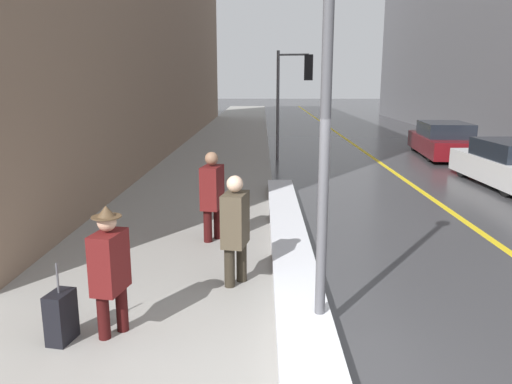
{
  "coord_description": "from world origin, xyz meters",
  "views": [
    {
      "loc": [
        -0.3,
        -4.3,
        2.9
      ],
      "look_at": [
        -0.4,
        4.0,
        1.05
      ],
      "focal_mm": 35.0,
      "sensor_mm": 36.0,
      "label": 1
    }
  ],
  "objects_px": {
    "pedestrian_in_fedora": "(110,266)",
    "pedestrian_in_glasses": "(235,225)",
    "parked_car_maroon": "(443,141)",
    "pedestrian_with_shoulder_bag": "(212,192)",
    "traffic_light_near": "(296,82)",
    "lamp_post": "(326,98)",
    "rolling_suitcase": "(61,317)"
  },
  "relations": [
    {
      "from": "lamp_post",
      "to": "pedestrian_in_fedora",
      "type": "relative_size",
      "value": 2.88
    },
    {
      "from": "traffic_light_near",
      "to": "pedestrian_in_glasses",
      "type": "xyz_separation_m",
      "value": [
        -1.62,
        -11.66,
        -1.98
      ]
    },
    {
      "from": "parked_car_maroon",
      "to": "rolling_suitcase",
      "type": "bearing_deg",
      "value": 152.29
    },
    {
      "from": "lamp_post",
      "to": "traffic_light_near",
      "type": "distance_m",
      "value": 13.02
    },
    {
      "from": "traffic_light_near",
      "to": "pedestrian_with_shoulder_bag",
      "type": "relative_size",
      "value": 2.39
    },
    {
      "from": "pedestrian_in_fedora",
      "to": "pedestrian_in_glasses",
      "type": "distance_m",
      "value": 2.02
    },
    {
      "from": "lamp_post",
      "to": "rolling_suitcase",
      "type": "xyz_separation_m",
      "value": [
        -2.95,
        -0.33,
        -2.42
      ]
    },
    {
      "from": "rolling_suitcase",
      "to": "traffic_light_near",
      "type": "bearing_deg",
      "value": 176.3
    },
    {
      "from": "parked_car_maroon",
      "to": "rolling_suitcase",
      "type": "xyz_separation_m",
      "value": [
        -9.38,
        -14.42,
        -0.32
      ]
    },
    {
      "from": "pedestrian_with_shoulder_bag",
      "to": "traffic_light_near",
      "type": "bearing_deg",
      "value": 178.45
    },
    {
      "from": "lamp_post",
      "to": "traffic_light_near",
      "type": "height_order",
      "value": "lamp_post"
    },
    {
      "from": "traffic_light_near",
      "to": "parked_car_maroon",
      "type": "xyz_separation_m",
      "value": [
        5.87,
        1.09,
        -2.25
      ]
    },
    {
      "from": "pedestrian_in_fedora",
      "to": "parked_car_maroon",
      "type": "relative_size",
      "value": 0.32
    },
    {
      "from": "traffic_light_near",
      "to": "pedestrian_in_fedora",
      "type": "bearing_deg",
      "value": -92.92
    },
    {
      "from": "pedestrian_in_fedora",
      "to": "parked_car_maroon",
      "type": "distance_m",
      "value": 16.78
    },
    {
      "from": "traffic_light_near",
      "to": "pedestrian_in_glasses",
      "type": "distance_m",
      "value": 11.94
    },
    {
      "from": "traffic_light_near",
      "to": "pedestrian_with_shoulder_bag",
      "type": "distance_m",
      "value": 10.04
    },
    {
      "from": "pedestrian_in_fedora",
      "to": "rolling_suitcase",
      "type": "bearing_deg",
      "value": -62.42
    },
    {
      "from": "parked_car_maroon",
      "to": "pedestrian_in_fedora",
      "type": "bearing_deg",
      "value": 153.53
    },
    {
      "from": "lamp_post",
      "to": "parked_car_maroon",
      "type": "relative_size",
      "value": 0.92
    },
    {
      "from": "pedestrian_in_fedora",
      "to": "pedestrian_in_glasses",
      "type": "xyz_separation_m",
      "value": [
        1.35,
        1.51,
        0.04
      ]
    },
    {
      "from": "parked_car_maroon",
      "to": "traffic_light_near",
      "type": "bearing_deg",
      "value": 105.81
    },
    {
      "from": "pedestrian_in_fedora",
      "to": "rolling_suitcase",
      "type": "xyz_separation_m",
      "value": [
        -0.54,
        -0.16,
        -0.55
      ]
    },
    {
      "from": "lamp_post",
      "to": "pedestrian_in_glasses",
      "type": "bearing_deg",
      "value": 128.49
    },
    {
      "from": "pedestrian_with_shoulder_bag",
      "to": "pedestrian_in_glasses",
      "type": "bearing_deg",
      "value": 25.38
    },
    {
      "from": "traffic_light_near",
      "to": "rolling_suitcase",
      "type": "distance_m",
      "value": 14.02
    },
    {
      "from": "pedestrian_in_fedora",
      "to": "parked_car_maroon",
      "type": "bearing_deg",
      "value": 159.23
    },
    {
      "from": "pedestrian_in_glasses",
      "to": "pedestrian_with_shoulder_bag",
      "type": "xyz_separation_m",
      "value": [
        -0.53,
        2.05,
        0.02
      ]
    },
    {
      "from": "pedestrian_in_glasses",
      "to": "parked_car_maroon",
      "type": "distance_m",
      "value": 14.79
    },
    {
      "from": "parked_car_maroon",
      "to": "rolling_suitcase",
      "type": "distance_m",
      "value": 17.2
    },
    {
      "from": "lamp_post",
      "to": "pedestrian_in_glasses",
      "type": "xyz_separation_m",
      "value": [
        -1.07,
        1.34,
        -1.83
      ]
    },
    {
      "from": "traffic_light_near",
      "to": "pedestrian_with_shoulder_bag",
      "type": "bearing_deg",
      "value": -92.8
    }
  ]
}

